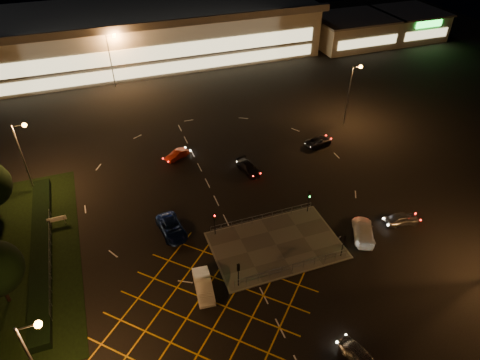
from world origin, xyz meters
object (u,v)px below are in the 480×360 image
object	(u,v)px
signal_sw	(238,270)
car_near_silver	(360,356)
signal_nw	(215,220)
car_east_grey	(319,141)
car_right_silver	(402,219)
car_approach_white	(363,231)
car_left_blue	(172,228)
signal_ne	(309,197)
car_far_dkgrey	(249,168)
car_circ_red	(177,155)
car_queue_white	(204,286)
signal_se	(344,241)

from	to	relation	value
signal_sw	car_near_silver	size ratio (longest dim) A/B	0.78
signal_nw	car_east_grey	world-z (taller)	signal_nw
car_near_silver	car_right_silver	world-z (taller)	car_right_silver
signal_sw	car_near_silver	bearing A→B (deg)	122.40
car_near_silver	car_approach_white	size ratio (longest dim) A/B	0.74
car_left_blue	signal_ne	bearing A→B (deg)	-14.16
car_far_dkgrey	car_circ_red	bearing A→B (deg)	130.13
car_approach_white	car_left_blue	bearing A→B (deg)	5.44
car_queue_white	car_right_silver	xyz separation A→B (m)	(25.16, 1.66, -0.06)
signal_sw	car_approach_white	world-z (taller)	signal_sw
signal_ne	car_near_silver	size ratio (longest dim) A/B	0.78
car_far_dkgrey	car_near_silver	bearing A→B (deg)	-104.27
car_left_blue	car_approach_white	world-z (taller)	car_approach_white
car_left_blue	car_right_silver	world-z (taller)	car_left_blue
car_circ_red	car_east_grey	xyz separation A→B (m)	(21.31, -3.72, 0.01)
car_near_silver	car_left_blue	world-z (taller)	car_left_blue
signal_nw	signal_ne	world-z (taller)	same
car_queue_white	car_left_blue	world-z (taller)	car_queue_white
signal_ne	car_queue_white	world-z (taller)	signal_ne
signal_nw	car_near_silver	size ratio (longest dim) A/B	0.78
car_left_blue	car_east_grey	size ratio (longest dim) A/B	1.21
signal_nw	car_right_silver	xyz separation A→B (m)	(21.66, -5.70, -1.66)
signal_ne	car_east_grey	bearing A→B (deg)	57.00
signal_sw	car_far_dkgrey	xyz separation A→B (m)	(8.22, 18.65, -1.72)
car_queue_white	car_circ_red	size ratio (longest dim) A/B	1.26
signal_sw	car_near_silver	distance (m)	13.43
signal_sw	car_near_silver	xyz separation A→B (m)	(7.14, -11.25, -1.68)
signal_se	car_left_blue	xyz separation A→B (m)	(-16.65, 10.13, -1.61)
car_left_blue	car_right_silver	distance (m)	27.45
car_right_silver	car_approach_white	xyz separation A→B (m)	(-5.57, -0.28, 0.08)
signal_ne	car_approach_white	distance (m)	7.42
signal_nw	car_far_dkgrey	distance (m)	13.57
car_queue_white	car_east_grey	size ratio (longest dim) A/B	1.04
car_near_silver	car_left_blue	xyz separation A→B (m)	(-11.79, 21.38, 0.07)
car_left_blue	car_approach_white	xyz separation A→B (m)	(20.74, -8.13, 0.03)
car_far_dkgrey	car_east_grey	xyz separation A→B (m)	(12.64, 2.98, -0.02)
signal_nw	car_queue_white	xyz separation A→B (m)	(-3.50, -7.36, -1.59)
signal_se	car_near_silver	world-z (taller)	signal_se
car_queue_white	car_far_dkgrey	distance (m)	21.50
car_queue_white	car_approach_white	size ratio (longest dim) A/B	0.87
car_queue_white	car_approach_white	distance (m)	19.64
car_queue_white	car_near_silver	bearing A→B (deg)	-42.74
signal_nw	car_near_silver	xyz separation A→B (m)	(7.14, -19.24, -1.68)
car_left_blue	signal_nw	bearing A→B (deg)	-31.55
car_right_silver	car_east_grey	distance (m)	19.37
signal_se	car_approach_white	xyz separation A→B (m)	(4.09, 2.00, -1.58)
car_left_blue	car_right_silver	xyz separation A→B (m)	(26.31, -7.85, -0.05)
signal_sw	car_far_dkgrey	world-z (taller)	signal_sw
car_left_blue	car_near_silver	bearing A→B (deg)	-67.96
car_far_dkgrey	car_east_grey	bearing A→B (deg)	1.07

